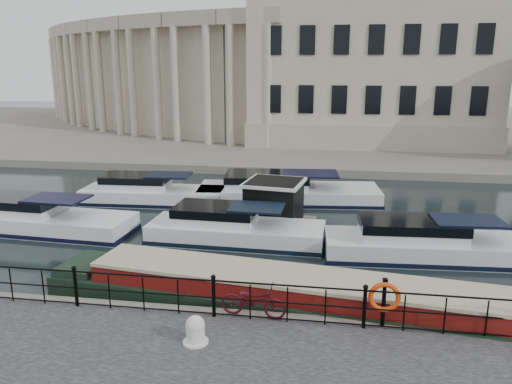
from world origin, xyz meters
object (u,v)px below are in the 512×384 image
(mooring_bollard, at_px, (195,330))
(harbour_hut, at_px, (274,206))
(narrowboat, at_px, (296,301))
(bicycle, at_px, (253,301))
(life_ring_post, at_px, (384,298))

(mooring_bollard, xyz_separation_m, harbour_hut, (0.63, 11.12, 0.07))
(mooring_bollard, distance_m, narrowboat, 3.77)
(narrowboat, xyz_separation_m, harbour_hut, (-1.63, 8.14, 0.59))
(narrowboat, bearing_deg, harbour_hut, 108.71)
(bicycle, bearing_deg, narrowboat, -30.55)
(life_ring_post, distance_m, narrowboat, 3.01)
(bicycle, bearing_deg, harbour_hut, 8.59)
(life_ring_post, relative_size, narrowboat, 0.08)
(mooring_bollard, height_order, narrowboat, mooring_bollard)
(bicycle, distance_m, narrowboat, 1.92)
(bicycle, xyz_separation_m, harbour_hut, (-0.58, 9.60, -0.07))
(bicycle, xyz_separation_m, mooring_bollard, (-1.20, -1.52, -0.14))
(bicycle, bearing_deg, life_ring_post, -85.97)
(harbour_hut, bearing_deg, life_ring_post, -59.30)
(bicycle, relative_size, mooring_bollard, 2.52)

